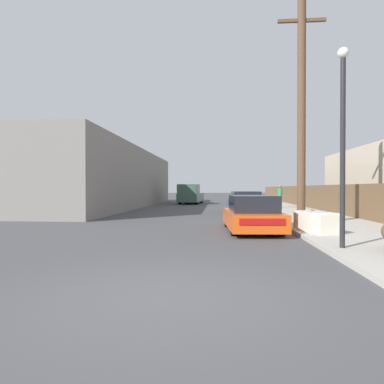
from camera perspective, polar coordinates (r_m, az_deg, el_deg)
ground_plane at (r=5.02m, az=-3.93°, el=-17.08°), size 220.00×220.00×0.00m
sidewalk_curb at (r=28.64m, az=13.73°, el=-2.33°), size 4.20×63.00×0.12m
discarded_fridge at (r=11.73m, az=19.90°, el=-4.69°), size 1.09×1.79×0.68m
parked_sports_car_red at (r=12.34m, az=9.95°, el=-3.77°), size 1.98×4.30×1.28m
car_parked_mid at (r=21.37m, az=8.85°, el=-1.78°), size 2.00×4.65×1.34m
pickup_truck at (r=33.42m, az=-0.31°, el=-0.37°), size 2.34×5.44×1.90m
utility_pole at (r=14.03m, az=17.78°, el=13.03°), size 1.80×0.31×8.65m
street_lamp at (r=8.91m, az=23.84°, el=9.16°), size 0.26×0.26×4.72m
wooden_fence at (r=26.82m, az=18.62°, el=-0.70°), size 0.08×45.25×1.60m
building_left_block at (r=29.27m, az=-14.50°, el=2.19°), size 7.00×25.28×4.67m
pedestrian at (r=25.74m, az=14.45°, el=-0.62°), size 0.34×0.34×1.67m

